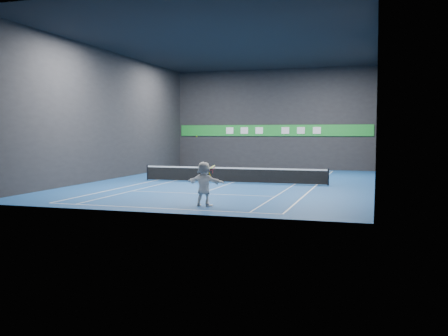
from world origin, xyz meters
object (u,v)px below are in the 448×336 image
(tennis_racket, at_px, (212,170))
(tennis_ball, at_px, (197,136))
(tennis_net, at_px, (233,174))
(player, at_px, (204,184))

(tennis_racket, bearing_deg, tennis_ball, 172.25)
(tennis_ball, height_order, tennis_racket, tennis_ball)
(tennis_ball, bearing_deg, tennis_racket, -7.75)
(tennis_ball, distance_m, tennis_racket, 1.66)
(tennis_net, relative_size, tennis_racket, 21.03)
(player, xyz_separation_m, tennis_racket, (0.36, 0.05, 0.64))
(player, bearing_deg, tennis_net, -70.02)
(tennis_ball, relative_size, tennis_racket, 0.12)
(tennis_ball, height_order, tennis_net, tennis_ball)
(tennis_net, distance_m, tennis_racket, 10.83)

